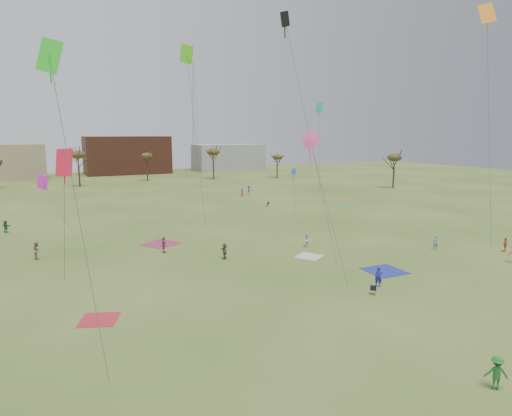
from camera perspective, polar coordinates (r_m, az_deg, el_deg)
name	(u,v)px	position (r m, az deg, el deg)	size (l,w,h in m)	color
ground	(319,295)	(37.68, 8.09, -11.11)	(260.00, 260.00, 0.00)	#3F5A1C
flyer_near_center	(496,373)	(27.76, 28.60, -18.15)	(1.18, 0.68, 1.82)	#226727
flyer_near_right	(379,277)	(40.46, 15.53, -8.56)	(0.65, 0.43, 1.78)	navy
spectator_fore_a	(505,245)	(57.55, 29.47, -4.14)	(0.92, 0.38, 1.57)	#C75C22
spectator_fore_b	(37,250)	(52.58, -26.41, -4.93)	(0.92, 0.72, 1.89)	#95745F
spectator_fore_c	(224,251)	(47.44, -4.09, -5.55)	(1.58, 0.50, 1.70)	brown
flyer_mid_c	(435,242)	(55.00, 22.13, -4.12)	(0.61, 0.40, 1.68)	#6889AD
spectator_mid_d	(164,245)	(50.60, -11.81, -4.68)	(1.07, 0.45, 1.83)	#99407F
spectator_mid_e	(307,240)	(52.29, 6.61, -4.15)	(0.81, 0.63, 1.67)	silver
flyer_far_a	(6,226)	(68.36, -29.58, -2.08)	(1.54, 0.49, 1.66)	#20623A
flyer_far_b	(242,192)	(93.68, -1.80, 2.06)	(0.78, 0.51, 1.59)	#CB225E
flyer_far_c	(249,190)	(95.82, -0.96, 2.32)	(1.20, 0.69, 1.86)	#2D2199
blanket_red	(99,320)	(34.75, -19.59, -13.43)	(2.58, 2.58, 0.03)	#BC2533
blanket_blue	(385,271)	(45.23, 16.25, -7.81)	(3.48, 3.48, 0.03)	navy
blanket_cream	(309,256)	(48.70, 6.86, -6.22)	(2.58, 2.58, 0.03)	beige
blanket_plum	(161,244)	(54.88, -12.15, -4.54)	(3.76, 3.76, 0.03)	#992F4E
blanket_olive	(342,206)	(82.83, 11.03, 0.31)	(2.71, 2.71, 0.03)	#359456
camp_chair_center	(373,291)	(38.70, 14.88, -10.36)	(0.74, 0.74, 0.87)	#141B37
camp_chair_right	(267,205)	(80.14, 1.47, 0.36)	(0.63, 0.60, 0.87)	#18153A
kites_aloft	(278,89)	(47.81, 2.84, 15.08)	(53.96, 51.55, 26.03)	#E74997
tree_line	(122,159)	(109.76, -16.86, 6.08)	(117.44, 49.32, 8.91)	#3A2B1E
building_brick	(127,155)	(151.37, -16.34, 6.60)	(26.00, 16.00, 12.00)	brown
building_grey	(228,157)	(159.07, -3.59, 6.56)	(24.00, 12.00, 9.00)	gray
radio_tower	(194,115)	(162.09, -7.95, 11.75)	(1.51, 1.72, 41.00)	#9EA3A8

